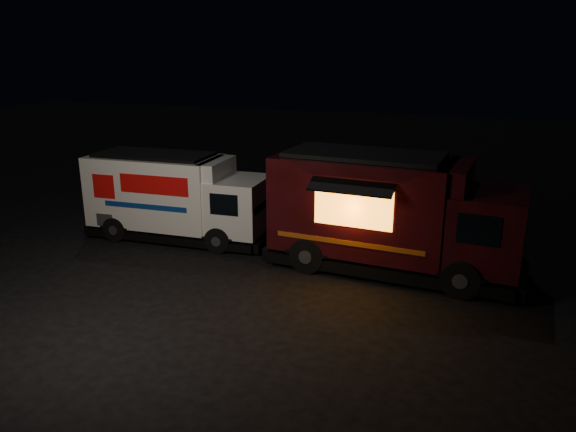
# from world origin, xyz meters

# --- Properties ---
(ground) EXTENTS (80.00, 80.00, 0.00)m
(ground) POSITION_xyz_m (0.00, 0.00, 0.00)
(ground) COLOR black
(ground) RESTS_ON ground
(white_truck) EXTENTS (6.26, 2.29, 2.81)m
(white_truck) POSITION_xyz_m (-2.69, 3.14, 1.41)
(white_truck) COLOR white
(white_truck) RESTS_ON ground
(red_truck) EXTENTS (7.33, 3.20, 3.33)m
(red_truck) POSITION_xyz_m (4.41, 2.69, 1.66)
(red_truck) COLOR #360911
(red_truck) RESTS_ON ground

